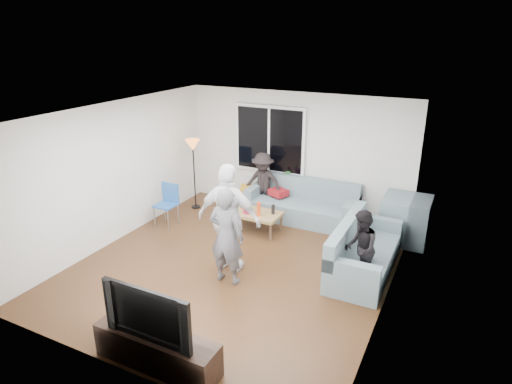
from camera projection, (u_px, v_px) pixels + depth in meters
The scene contains 31 objects.
floor at pixel (235, 266), 7.54m from camera, with size 5.00×5.50×0.04m, color #56351C.
ceiling at pixel (232, 112), 6.61m from camera, with size 5.00×5.50×0.04m, color white.
wall_back at pixel (297, 153), 9.40m from camera, with size 5.00×0.04×2.60m, color silver.
wall_front at pixel (110, 275), 4.75m from camera, with size 5.00×0.04×2.60m, color silver.
wall_left at pixel (115, 173), 8.12m from camera, with size 0.04×5.50×2.60m, color silver.
wall_right at pixel (394, 223), 6.03m from camera, with size 0.04×5.50×2.60m, color silver.
window_frame at pixel (270, 140), 9.50m from camera, with size 1.62×0.06×1.47m, color white.
window_glass at pixel (269, 140), 9.46m from camera, with size 1.50×0.02×1.35m, color black.
window_mullion at pixel (269, 140), 9.45m from camera, with size 0.05×0.03×1.35m, color white.
radiator at pixel (268, 194), 9.90m from camera, with size 1.30×0.12×0.62m, color silver.
potted_plant at pixel (287, 177), 9.52m from camera, with size 0.17×0.14×0.32m, color #2B6D2D.
vase at pixel (264, 177), 9.77m from camera, with size 0.17×0.17×0.18m, color silver.
sofa_back_section at pixel (301, 201), 9.15m from camera, with size 2.30×0.85×0.85m, color slate, non-canonical shape.
sofa_right_section at pixel (366, 248), 7.19m from camera, with size 0.85×2.00×0.85m, color slate, non-canonical shape.
sofa_corner at pixel (405, 219), 8.28m from camera, with size 0.85×0.85×0.85m, color slate.
cushion_yellow at pixel (249, 189), 9.61m from camera, with size 0.38×0.32×0.14m, color orange.
cushion_red at pixel (278, 192), 9.40m from camera, with size 0.36×0.30×0.13m, color maroon.
coffee_table at pixel (253, 221), 8.75m from camera, with size 1.10×0.60×0.40m, color #AA8552.
pitcher at pixel (247, 209), 8.60m from camera, with size 0.17×0.17×0.17m, color maroon.
side_chair at pixel (166, 206), 8.91m from camera, with size 0.40×0.40×0.86m, color #255AA3, non-canonical shape.
floor_lamp at pixel (194, 175), 9.68m from camera, with size 0.32×0.32×1.56m, color orange, non-canonical shape.
player_left at pixel (227, 236), 6.79m from camera, with size 0.58×0.38×1.58m, color #4E4E53.
player_right at pixel (229, 219), 7.07m from camera, with size 1.08×0.45×1.84m, color white.
spectator_right at pixel (360, 248), 6.77m from camera, with size 0.60×0.47×1.23m, color black.
spectator_back at pixel (263, 183), 9.47m from camera, with size 0.87×0.50×1.35m, color black.
tv_console at pixel (157, 350), 5.22m from camera, with size 1.60×0.40×0.44m, color #35231A.
television at pixel (153, 310), 5.02m from camera, with size 1.18×0.16×0.68m, color black.
bottle_d at pixel (259, 209), 8.45m from camera, with size 0.07×0.07×0.28m, color #FF4C16.
bottle_e at pixel (273, 209), 8.56m from camera, with size 0.07×0.07×0.19m, color black.
bottle_b at pixel (246, 207), 8.63m from camera, with size 0.08×0.08×0.22m, color #358217.
bottle_a at pixel (243, 204), 8.79m from camera, with size 0.07×0.07×0.22m, color #E7480D.
Camera 1 is at (3.26, -5.78, 3.80)m, focal length 30.83 mm.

